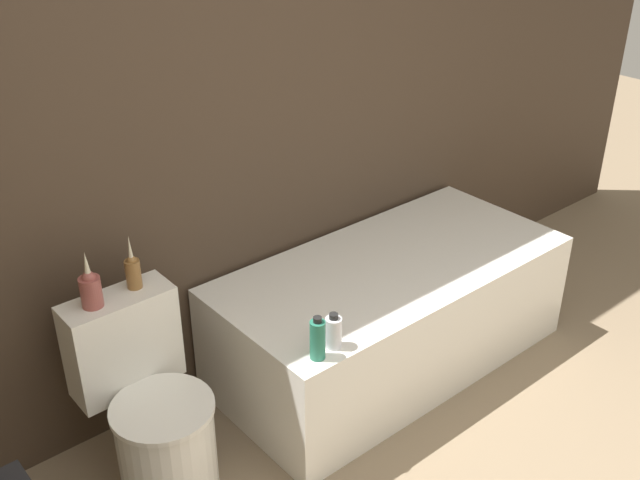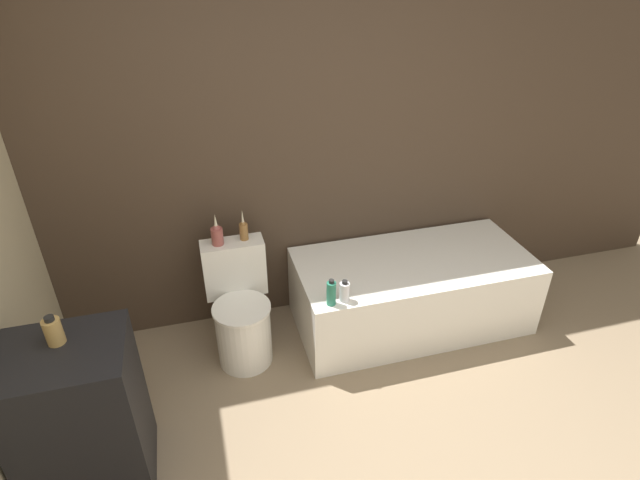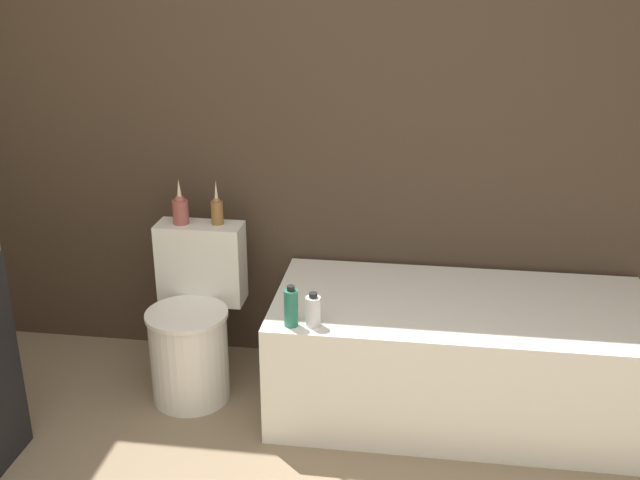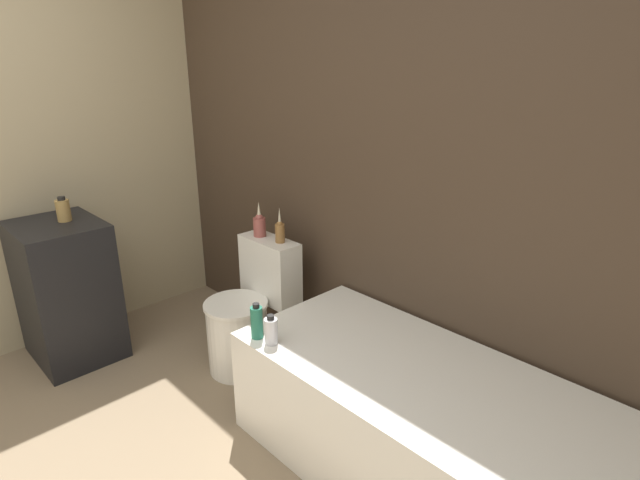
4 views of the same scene
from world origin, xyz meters
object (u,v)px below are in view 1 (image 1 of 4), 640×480
object	(u,v)px
bathtub	(390,311)
vase_gold	(90,288)
shampoo_bottle_tall	(318,339)
vase_silver	(133,270)
toilet	(153,417)
shampoo_bottle_short	(333,332)

from	to	relation	value
bathtub	vase_gold	xyz separation A→B (m)	(-1.30, 0.18, 0.57)
shampoo_bottle_tall	vase_silver	bearing A→B (deg)	130.54
vase_silver	shampoo_bottle_tall	size ratio (longest dim) A/B	1.19
bathtub	shampoo_bottle_tall	xyz separation A→B (m)	(-0.70, -0.31, 0.34)
bathtub	toilet	distance (m)	1.22
bathtub	toilet	world-z (taller)	toilet
vase_gold	toilet	bearing A→B (deg)	-64.36
vase_silver	shampoo_bottle_tall	bearing A→B (deg)	-49.46
shampoo_bottle_tall	shampoo_bottle_short	world-z (taller)	shampoo_bottle_tall
vase_silver	shampoo_bottle_short	distance (m)	0.76
shampoo_bottle_tall	toilet	bearing A→B (deg)	148.78
vase_gold	shampoo_bottle_tall	size ratio (longest dim) A/B	1.22
vase_gold	shampoo_bottle_tall	bearing A→B (deg)	-39.12
vase_silver	shampoo_bottle_short	size ratio (longest dim) A/B	1.45
bathtub	shampoo_bottle_tall	distance (m)	0.84
bathtub	shampoo_bottle_tall	size ratio (longest dim) A/B	9.30
bathtub	shampoo_bottle_tall	world-z (taller)	shampoo_bottle_tall
vase_gold	shampoo_bottle_short	size ratio (longest dim) A/B	1.48
vase_gold	shampoo_bottle_short	bearing A→B (deg)	-34.62
vase_silver	shampoo_bottle_short	xyz separation A→B (m)	(0.52, -0.50, -0.24)
bathtub	shampoo_bottle_short	distance (m)	0.75
toilet	vase_gold	world-z (taller)	vase_gold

